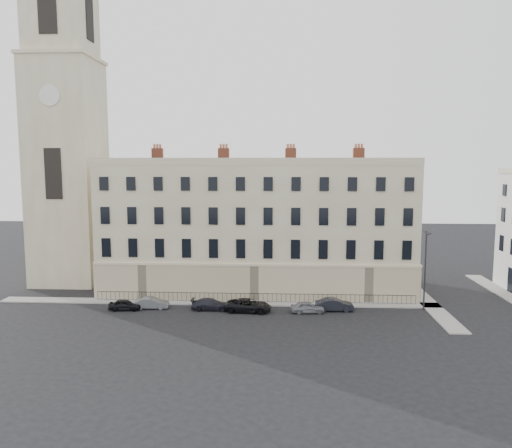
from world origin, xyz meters
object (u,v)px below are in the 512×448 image
at_px(car_b, 152,303).
at_px(car_c, 211,304).
at_px(car_e, 308,307).
at_px(car_f, 335,305).
at_px(car_d, 248,305).
at_px(car_a, 125,305).
at_px(streetlamp, 425,266).

bearing_deg(car_b, car_c, -95.13).
bearing_deg(car_e, car_f, -77.71).
bearing_deg(car_d, car_f, -80.82).
bearing_deg(car_a, streetlamp, -91.00).
height_order(car_b, car_e, car_b).
bearing_deg(car_c, car_f, -89.94).
height_order(car_d, car_f, car_d).
height_order(car_a, car_c, car_c).
relative_size(car_a, car_c, 0.82).
height_order(car_d, car_e, car_d).
distance_m(car_e, car_f, 2.95).
bearing_deg(streetlamp, car_b, 169.80).
bearing_deg(streetlamp, car_a, 171.00).
xyz_separation_m(car_b, car_e, (16.33, -0.69, -0.00)).
bearing_deg(car_b, car_d, -97.05).
relative_size(car_d, streetlamp, 0.57).
relative_size(car_f, streetlamp, 0.47).
distance_m(car_a, streetlamp, 31.39).
bearing_deg(car_d, car_c, 88.22).
bearing_deg(car_f, car_d, 92.01).
xyz_separation_m(car_c, car_e, (10.05, -0.55, -0.00)).
relative_size(car_b, car_f, 0.91).
xyz_separation_m(car_a, car_d, (12.87, 0.15, 0.09)).
height_order(car_b, car_f, car_f).
xyz_separation_m(car_f, streetlamp, (9.31, 0.71, 3.98)).
relative_size(car_b, streetlamp, 0.43).
xyz_separation_m(car_b, streetlamp, (28.47, 0.86, 4.04)).
distance_m(car_d, car_f, 8.94).
height_order(car_c, streetlamp, streetlamp).
xyz_separation_m(car_c, car_d, (3.97, -0.43, 0.07)).
distance_m(car_c, streetlamp, 22.57).
relative_size(car_b, car_c, 0.88).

